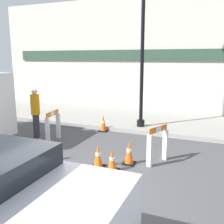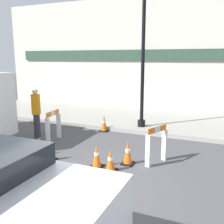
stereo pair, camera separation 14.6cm
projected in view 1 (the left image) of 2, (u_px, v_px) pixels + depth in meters
name	position (u px, v px, depth m)	size (l,w,h in m)	color
ground_plane	(78.00, 195.00, 5.20)	(60.00, 60.00, 0.00)	#4C4C4F
sidewalk_slab	(153.00, 121.00, 10.91)	(18.00, 3.64, 0.15)	#9E9B93
storefront_facade	(165.00, 56.00, 12.08)	(18.00, 0.22, 5.50)	beige
streetlamp_post	(143.00, 13.00, 9.03)	(0.44, 0.44, 6.38)	black
barricade_0	(53.00, 125.00, 8.45)	(0.21, 0.77, 1.00)	white
barricade_1	(158.00, 144.00, 6.68)	(0.42, 0.72, 0.98)	white
traffic_cone_0	(129.00, 153.00, 6.66)	(0.30, 0.30, 0.63)	black
traffic_cone_1	(50.00, 151.00, 6.88)	(0.30, 0.30, 0.54)	black
traffic_cone_2	(103.00, 123.00, 9.65)	(0.30, 0.30, 0.62)	black
traffic_cone_3	(98.00, 156.00, 6.46)	(0.30, 0.30, 0.59)	black
traffic_cone_4	(112.00, 161.00, 6.25)	(0.30, 0.30, 0.53)	black
traffic_cone_5	(40.00, 147.00, 7.26)	(0.30, 0.30, 0.52)	black
person_worker	(36.00, 111.00, 8.77)	(0.30, 0.30, 1.67)	#33333D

